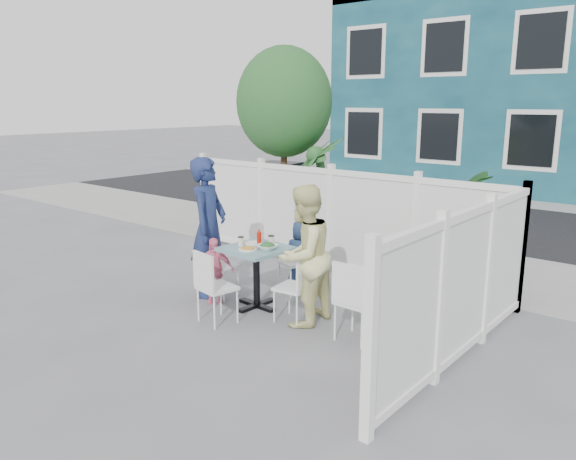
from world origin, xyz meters
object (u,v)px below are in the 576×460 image
Objects in this scene: woman at (304,256)px; chair_near at (212,282)px; main_table at (256,261)px; chair_back at (300,256)px; toddler at (214,270)px; man at (209,227)px; spare_table at (420,271)px; utility_cabinet at (280,198)px; chair_left at (217,260)px; boy at (301,255)px; chair_right at (298,282)px.

chair_near is at bearing -51.88° from woman.
woman is (0.80, -0.04, 0.22)m from main_table.
toddler is (-0.61, -1.07, -0.08)m from chair_back.
woman is at bearing -36.33° from toddler.
man is at bearing 147.94° from chair_near.
chair_near is (-1.84, -1.71, -0.09)m from spare_table.
utility_cabinet is 4.43m from main_table.
chair_left is 0.96× the size of chair_near.
boy reaches higher than chair_back.
chair_near is 0.76m from toddler.
spare_table is 0.42× the size of man.
chair_back is 1.33m from man.
chair_right is at bearing -36.72° from toddler.
boy is at bearing -65.89° from man.
toddler is (0.27, -0.19, -0.51)m from man.
woman reaches higher than chair_near.
utility_cabinet is 1.52× the size of chair_back.
main_table is at bearing 97.27° from chair_near.
chair_back is 1.61m from chair_near.
spare_table is 2.71m from chair_left.
chair_right is at bearing 51.77° from chair_near.
main_table is 0.94× the size of chair_left.
chair_left is (-0.72, -0.02, -0.12)m from main_table.
chair_near is at bearing 66.57° from boy.
woman is 1.91× the size of toddler.
utility_cabinet is 3.76m from boy.
utility_cabinet is 4.95m from chair_right.
woman is (1.64, -0.01, -0.11)m from man.
boy is at bearing -54.21° from utility_cabinet.
man is at bearing -72.57° from utility_cabinet.
chair_near is (-0.08, -1.60, 0.00)m from chair_back.
boy is (-0.72, 0.96, -0.00)m from chair_right.
main_table is 0.92× the size of chair_right.
utility_cabinet is 1.53× the size of toddler.
main_table is 0.92× the size of toddler.
chair_left is 1.18m from boy.
toddler reaches higher than chair_left.
utility_cabinet is 4.98m from woman.
main_table is 0.91× the size of chair_back.
spare_table is 1.77m from chair_back.
woman is at bearing 153.85° from chair_back.
chair_near is at bearing -155.39° from man.
chair_left is (-2.53, -0.98, -0.11)m from spare_table.
chair_right is at bearing -136.57° from spare_table.
main_table is 0.90m from man.
boy is at bearing -142.92° from woman.
spare_table is 2.66m from toddler.
woman reaches higher than chair_back.
chair_back is (0.05, 0.85, -0.10)m from main_table.
boy is at bearing 98.00° from chair_near.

